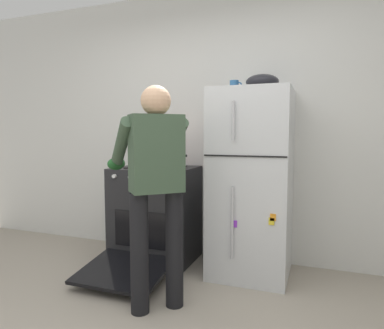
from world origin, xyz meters
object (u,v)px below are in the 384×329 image
object	(u,v)px
person_cook	(155,177)
mixing_bowl	(262,82)
stove_range	(155,215)
refrigerator	(251,183)
pepper_mill	(139,157)
coffee_mug	(234,86)
red_pot	(168,160)

from	to	relation	value
person_cook	mixing_bowl	world-z (taller)	mixing_bowl
stove_range	refrigerator	bearing A→B (deg)	1.07
pepper_mill	stove_range	bearing A→B (deg)	-36.02
pepper_mill	mixing_bowl	size ratio (longest dim) A/B	0.52
coffee_mug	pepper_mill	distance (m)	1.28
stove_range	mixing_bowl	xyz separation A→B (m)	(1.03, 0.02, 1.26)
stove_range	person_cook	xyz separation A→B (m)	(0.42, -0.84, 0.50)
refrigerator	stove_range	xyz separation A→B (m)	(-0.95, -0.02, -0.37)
coffee_mug	pepper_mill	world-z (taller)	coffee_mug
refrigerator	stove_range	bearing A→B (deg)	-178.93
person_cook	pepper_mill	distance (m)	1.28
red_pot	coffee_mug	xyz separation A→B (m)	(0.61, 0.10, 0.69)
red_pot	coffee_mug	bearing A→B (deg)	9.25
refrigerator	person_cook	bearing A→B (deg)	-121.98
person_cook	red_pot	xyz separation A→B (m)	(-0.26, 0.81, 0.05)
refrigerator	red_pot	distance (m)	0.81
stove_range	pepper_mill	xyz separation A→B (m)	(-0.30, 0.22, 0.56)
pepper_mill	mixing_bowl	xyz separation A→B (m)	(1.33, -0.20, 0.70)
mixing_bowl	refrigerator	bearing A→B (deg)	-179.78
coffee_mug	stove_range	bearing A→B (deg)	-174.97
person_cook	stove_range	bearing A→B (deg)	116.48
stove_range	pepper_mill	world-z (taller)	pepper_mill
red_pot	mixing_bowl	world-z (taller)	mixing_bowl
coffee_mug	pepper_mill	xyz separation A→B (m)	(-1.07, 0.15, -0.68)
pepper_mill	red_pot	bearing A→B (deg)	-28.52
stove_range	mixing_bowl	bearing A→B (deg)	1.01
refrigerator	person_cook	distance (m)	1.02
stove_range	coffee_mug	distance (m)	1.46
red_pot	pepper_mill	size ratio (longest dim) A/B	2.55
stove_range	coffee_mug	size ratio (longest dim) A/B	11.03
stove_range	mixing_bowl	world-z (taller)	mixing_bowl
coffee_mug	person_cook	bearing A→B (deg)	-111.50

